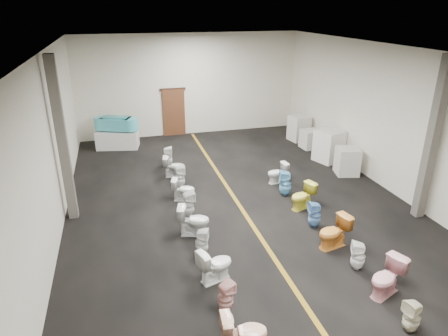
{
  "coord_description": "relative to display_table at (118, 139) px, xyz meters",
  "views": [
    {
      "loc": [
        -3.25,
        -9.78,
        5.59
      ],
      "look_at": [
        -0.32,
        1.0,
        1.02
      ],
      "focal_mm": 32.0,
      "sensor_mm": 36.0,
      "label": 1
    }
  ],
  "objects": [
    {
      "name": "floor",
      "position": [
        3.38,
        -6.78,
        -0.37
      ],
      "size": [
        16.0,
        16.0,
        0.0
      ],
      "primitive_type": "plane",
      "color": "black",
      "rests_on": "ground"
    },
    {
      "name": "back_door",
      "position": [
        2.58,
        1.16,
        0.68
      ],
      "size": [
        1.0,
        0.1,
        2.1
      ],
      "primitive_type": "cube",
      "color": "#562D19",
      "rests_on": "floor"
    },
    {
      "name": "appliance_crate_d",
      "position": [
        7.78,
        -1.06,
        0.17
      ],
      "size": [
        0.88,
        0.88,
        1.1
      ],
      "primitive_type": "cube",
      "rotation": [
        0.0,
        0.0,
        0.17
      ],
      "color": "silver",
      "rests_on": "floor"
    },
    {
      "name": "appliance_crate_b",
      "position": [
        7.78,
        -3.7,
        0.23
      ],
      "size": [
        1.13,
        1.13,
        1.21
      ],
      "primitive_type": "cube",
      "rotation": [
        0.0,
        0.0,
        0.35
      ],
      "color": "white",
      "rests_on": "floor"
    },
    {
      "name": "toilet_right_9",
      "position": [
        5.11,
        -5.11,
        -0.02
      ],
      "size": [
        0.73,
        0.47,
        0.7
      ],
      "primitive_type": "imported",
      "rotation": [
        0.0,
        0.0,
        -1.46
      ],
      "color": "white",
      "rests_on": "floor"
    },
    {
      "name": "ceiling",
      "position": [
        3.38,
        -6.78,
        4.13
      ],
      "size": [
        16.0,
        16.0,
        0.0
      ],
      "primitive_type": "plane",
      "rotation": [
        3.14,
        0.0,
        0.0
      ],
      "color": "black",
      "rests_on": "ground"
    },
    {
      "name": "toilet_right_8",
      "position": [
        4.97,
        -6.09,
        0.04
      ],
      "size": [
        0.47,
        0.47,
        0.84
      ],
      "primitive_type": "imported",
      "rotation": [
        0.0,
        0.0,
        -1.86
      ],
      "color": "#74C0E9",
      "rests_on": "floor"
    },
    {
      "name": "toilet_right_2",
      "position": [
        4.93,
        -11.96,
        -0.03
      ],
      "size": [
        0.36,
        0.35,
        0.68
      ],
      "primitive_type": "imported",
      "rotation": [
        0.0,
        0.0,
        -1.4
      ],
      "color": "beige",
      "rests_on": "floor"
    },
    {
      "name": "aisle_stripe",
      "position": [
        3.38,
        -6.78,
        -0.37
      ],
      "size": [
        0.12,
        15.6,
        0.01
      ],
      "primitive_type": "cube",
      "color": "#8E6814",
      "rests_on": "floor"
    },
    {
      "name": "column_right",
      "position": [
        8.13,
        -8.28,
        1.88
      ],
      "size": [
        0.25,
        0.25,
        4.5
      ],
      "primitive_type": "cube",
      "color": "#59544C",
      "rests_on": "floor"
    },
    {
      "name": "appliance_crate_a",
      "position": [
        7.78,
        -5.04,
        0.11
      ],
      "size": [
        0.9,
        0.9,
        0.96
      ],
      "primitive_type": "cube",
      "rotation": [
        0.0,
        0.0,
        -0.24
      ],
      "color": "beige",
      "rests_on": "floor"
    },
    {
      "name": "toilet_right_3",
      "position": [
        5.12,
        -10.97,
        0.04
      ],
      "size": [
        0.93,
        0.74,
        0.83
      ],
      "primitive_type": "imported",
      "rotation": [
        0.0,
        0.0,
        -1.18
      ],
      "color": "#F4A8B1",
      "rests_on": "floor"
    },
    {
      "name": "toilet_left_8",
      "position": [
        1.83,
        -5.57,
        -0.02
      ],
      "size": [
        0.78,
        0.58,
        0.71
      ],
      "primitive_type": "imported",
      "rotation": [
        0.0,
        0.0,
        1.27
      ],
      "color": "white",
      "rests_on": "floor"
    },
    {
      "name": "toilet_right_6",
      "position": [
        4.95,
        -8.1,
        -0.0
      ],
      "size": [
        0.38,
        0.37,
        0.74
      ],
      "primitive_type": "imported",
      "rotation": [
        0.0,
        0.0,
        -1.68
      ],
      "color": "#6BA1DB",
      "rests_on": "floor"
    },
    {
      "name": "toilet_right_4",
      "position": [
        5.04,
        -10.06,
        -0.02
      ],
      "size": [
        0.42,
        0.42,
        0.7
      ],
      "primitive_type": "imported",
      "rotation": [
        0.0,
        0.0,
        -1.98
      ],
      "color": "white",
      "rests_on": "floor"
    },
    {
      "name": "toilet_right_7",
      "position": [
        5.12,
        -7.03,
        0.02
      ],
      "size": [
        0.87,
        0.66,
        0.78
      ],
      "primitive_type": "imported",
      "rotation": [
        0.0,
        0.0,
        -1.24
      ],
      "color": "#EFE444",
      "rests_on": "floor"
    },
    {
      "name": "toilet_left_7",
      "position": [
        1.77,
        -6.67,
        0.02
      ],
      "size": [
        0.41,
        0.4,
        0.79
      ],
      "primitive_type": "imported",
      "rotation": [
        0.0,
        0.0,
        1.71
      ],
      "color": "silver",
      "rests_on": "floor"
    },
    {
      "name": "wall_left",
      "position": [
        -1.62,
        -6.78,
        1.88
      ],
      "size": [
        0.0,
        16.0,
        16.0
      ],
      "primitive_type": "plane",
      "rotation": [
        1.57,
        0.0,
        1.57
      ],
      "color": "beige",
      "rests_on": "ground"
    },
    {
      "name": "bathtub",
      "position": [
        0.0,
        0.0,
        0.7
      ],
      "size": [
        1.75,
        1.15,
        0.55
      ],
      "rotation": [
        0.0,
        0.0,
        -0.42
      ],
      "color": "#45B8C8",
      "rests_on": "display_table"
    },
    {
      "name": "toilet_left_9",
      "position": [
        1.86,
        -4.66,
        0.02
      ],
      "size": [
        0.37,
        0.37,
        0.78
      ],
      "primitive_type": "imported",
      "rotation": [
        0.0,
        0.0,
        1.52
      ],
      "color": "white",
      "rests_on": "floor"
    },
    {
      "name": "toilet_left_3",
      "position": [
        1.79,
        -10.58,
        -0.03
      ],
      "size": [
        0.41,
        0.41,
        0.68
      ],
      "primitive_type": "imported",
      "rotation": [
        0.0,
        0.0,
        1.99
      ],
      "color": "#DEA19A",
      "rests_on": "floor"
    },
    {
      "name": "appliance_crate_c",
      "position": [
        7.78,
        -2.15,
        0.01
      ],
      "size": [
        0.73,
        0.73,
        0.77
      ],
      "primitive_type": "cube",
      "rotation": [
        0.0,
        0.0,
        0.08
      ],
      "color": "beige",
      "rests_on": "floor"
    },
    {
      "name": "wall_back",
      "position": [
        3.38,
        1.22,
        1.88
      ],
      "size": [
        10.0,
        0.0,
        10.0
      ],
      "primitive_type": "plane",
      "rotation": [
        1.57,
        0.0,
        0.0
      ],
      "color": "beige",
      "rests_on": "ground"
    },
    {
      "name": "toilet_left_11",
      "position": [
        1.74,
        -2.65,
        0.0
      ],
      "size": [
        0.39,
        0.39,
        0.76
      ],
      "primitive_type": "imported",
      "rotation": [
        0.0,
        0.0,
        1.43
      ],
      "color": "white",
      "rests_on": "floor"
    },
    {
      "name": "toilet_left_6",
      "position": [
        1.75,
        -7.62,
        0.04
      ],
      "size": [
        0.91,
        0.66,
        0.83
      ],
      "primitive_type": "imported",
      "rotation": [
        0.0,
        0.0,
        1.3
      ],
      "color": "silver",
      "rests_on": "floor"
    },
    {
      "name": "toilet_right_5",
      "position": [
        4.96,
        -9.1,
        0.04
      ],
      "size": [
        0.9,
        0.63,
        0.84
      ],
      "primitive_type": "imported",
      "rotation": [
        0.0,
        0.0,
        -1.36
      ],
      "color": "orange",
      "rests_on": "floor"
    },
    {
      "name": "column_left",
      "position": [
        -1.37,
        -5.78,
        1.88
      ],
      "size": [
        0.25,
        0.25,
        4.5
      ],
      "primitive_type": "cube",
      "color": "#59544C",
      "rests_on": "floor"
    },
    {
      "name": "toilet_left_10",
      "position": [
        1.82,
        -3.66,
        -0.0
      ],
      "size": [
        0.79,
        0.54,
        0.74
      ],
      "primitive_type": "imported",
      "rotation": [
        0.0,
        0.0,
        1.38
      ],
      "color": "silver",
      "rests_on": "floor"
    },
    {
      "name": "toilet_left_2",
      "position": [
        1.83,
        -11.62,
        0.04
      ],
      "size": [
        0.84,
        0.53,
        0.82
      ],
      "primitive_type": "imported",
      "rotation": [
        0.0,
        0.0,
        1.47
      ],
      "color": "#F0B797",
      "rests_on": "floor"
    },
    {
      "name": "door_frame",
      "position": [
        2.58,
        1.17,
        1.75
      ],
      "size": [
        1.15,
        0.08,
        0.1
      ],
      "primitive_type": "cube",
      "color": "#331C11",
      "rests_on": "back_door"
    },
    {
      "name": "toilet_left_5",
      "position": [
        1.76,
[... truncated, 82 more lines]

